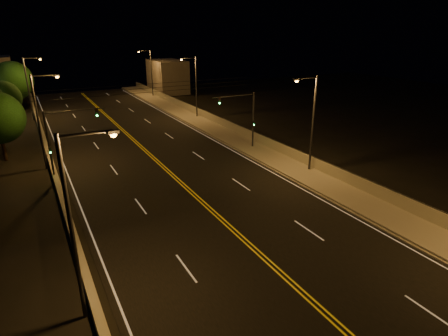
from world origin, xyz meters
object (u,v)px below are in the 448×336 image
streetlight_4 (77,218)px  traffic_signal_left (60,137)px  streetlight_6 (30,84)px  tree_2 (3,98)px  streetlight_3 (150,70)px  traffic_signal_right (246,115)px  streetlight_1 (311,119)px  tree_3 (13,81)px  streetlight_2 (194,84)px  streetlight_5 (41,116)px

streetlight_4 → traffic_signal_left: bearing=86.7°
streetlight_6 → tree_2: streetlight_6 is taller
streetlight_3 → traffic_signal_right: (-1.49, -38.19, -1.20)m
streetlight_1 → tree_2: bearing=126.7°
streetlight_6 → tree_2: 4.75m
streetlight_1 → tree_2: (-24.97, 33.45, -1.26)m
streetlight_4 → tree_2: 43.47m
tree_2 → tree_3: tree_3 is taller
traffic_signal_right → tree_2: bearing=133.6°
streetlight_3 → traffic_signal_right: 38.23m
streetlight_2 → streetlight_3: bearing=90.0°
traffic_signal_right → streetlight_2: bearing=85.0°
streetlight_1 → streetlight_2: 25.82m
streetlight_6 → traffic_signal_left: 27.62m
streetlight_1 → streetlight_2: size_ratio=1.00×
tree_3 → tree_2: bearing=-98.6°
streetlight_5 → traffic_signal_left: streetlight_5 is taller
traffic_signal_left → traffic_signal_right: bearing=0.0°
streetlight_5 → streetlight_6: size_ratio=1.00×
streetlight_4 → streetlight_5: same height
streetlight_2 → streetlight_4: (-21.44, -35.68, 0.00)m
streetlight_2 → tree_3: 28.97m
streetlight_2 → streetlight_4: bearing=-121.0°
tree_2 → tree_3: 9.40m
streetlight_3 → traffic_signal_right: streetlight_3 is taller
streetlight_5 → streetlight_3: bearing=57.9°
streetlight_1 → streetlight_4: same height
streetlight_6 → streetlight_2: bearing=-26.2°
tree_2 → traffic_signal_right: bearing=-46.4°
streetlight_1 → streetlight_5: 24.97m
streetlight_4 → streetlight_6: same height
traffic_signal_right → traffic_signal_left: same height
streetlight_2 → streetlight_6: size_ratio=1.00×
streetlight_2 → streetlight_5: size_ratio=1.00×
streetlight_2 → streetlight_4: same height
streetlight_5 → streetlight_4: bearing=-90.0°
streetlight_1 → traffic_signal_left: bearing=156.6°
streetlight_2 → tree_2: size_ratio=1.44×
streetlight_1 → streetlight_5: same height
streetlight_2 → traffic_signal_left: size_ratio=1.41×
streetlight_1 → streetlight_3: size_ratio=1.00×
streetlight_5 → streetlight_6: (0.00, 23.56, 0.00)m
streetlight_2 → traffic_signal_left: streetlight_2 is taller
streetlight_3 → streetlight_6: same height
tree_3 → streetlight_1: bearing=-61.1°
streetlight_5 → traffic_signal_right: size_ratio=1.41×
traffic_signal_right → tree_3: (-22.08, 33.88, 1.12)m
streetlight_5 → traffic_signal_right: bearing=-11.4°
traffic_signal_left → tree_2: traffic_signal_left is taller
streetlight_4 → tree_2: streetlight_4 is taller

